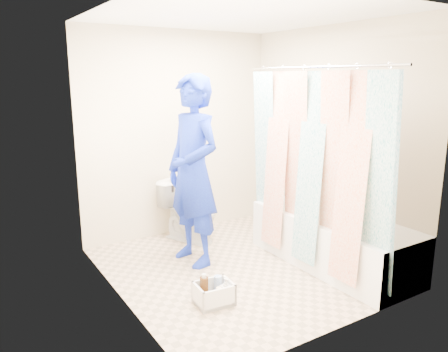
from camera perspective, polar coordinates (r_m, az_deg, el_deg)
floor at (r=4.47m, az=1.95°, el=-11.87°), size 2.60×2.60×0.00m
ceiling at (r=4.09m, az=2.22°, el=20.32°), size 2.40×2.60×0.02m
wall_back at (r=5.23m, az=-5.99°, el=5.44°), size 2.40×0.02×2.40m
wall_front at (r=3.14m, az=15.51°, el=0.13°), size 2.40×0.02×2.40m
wall_left at (r=3.59m, az=-14.00°, el=1.75°), size 0.02×2.60×2.40m
wall_right at (r=4.88m, az=13.85°, el=4.62°), size 0.02×2.60×2.40m
bathtub at (r=4.58m, az=13.97°, el=-8.00°), size 0.70×1.75×0.50m
curtain_rod at (r=4.06m, az=11.94°, el=13.75°), size 0.02×1.90×0.02m
shower_curtain at (r=4.14m, az=11.35°, el=0.79°), size 0.06×1.75×1.80m
toilet at (r=5.08m, az=-4.54°, el=-4.60°), size 0.63×0.78×0.69m
tank_lid at (r=5.00m, az=-3.54°, el=-4.16°), size 0.46×0.34×0.03m
tank_internals at (r=5.08m, az=-6.53°, el=-0.72°), size 0.16×0.09×0.23m
plumber at (r=4.33m, az=-4.04°, el=0.61°), size 0.55×0.75×1.90m
cleaning_caddy at (r=3.79m, az=-1.18°, el=-15.14°), size 0.33×0.27×0.23m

